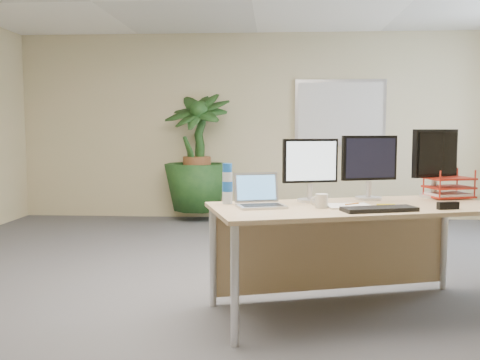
# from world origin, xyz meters

# --- Properties ---
(floor) EXTENTS (8.00, 8.00, 0.00)m
(floor) POSITION_xyz_m (0.00, 0.00, 0.00)
(floor) COLOR #4D4D53
(floor) RESTS_ON ground
(back_wall) EXTENTS (7.00, 0.04, 2.70)m
(back_wall) POSITION_xyz_m (0.00, 4.00, 1.35)
(back_wall) COLOR #C8BF8D
(back_wall) RESTS_ON floor
(whiteboard) EXTENTS (1.30, 0.04, 0.95)m
(whiteboard) POSITION_xyz_m (1.20, 3.97, 1.55)
(whiteboard) COLOR silver
(whiteboard) RESTS_ON back_wall
(desk) EXTENTS (2.18, 1.40, 0.78)m
(desk) POSITION_xyz_m (0.80, 0.01, 0.61)
(desk) COLOR tan
(desk) RESTS_ON floor
(floor_plant) EXTENTS (1.06, 1.06, 1.50)m
(floor_plant) POSITION_xyz_m (-0.85, 3.70, 0.75)
(floor_plant) COLOR #153C18
(floor_plant) RESTS_ON floor
(monitor_left) EXTENTS (0.41, 0.19, 0.47)m
(monitor_left) POSITION_xyz_m (0.52, 0.08, 1.05)
(monitor_left) COLOR silver
(monitor_left) RESTS_ON desk
(monitor_right) EXTENTS (0.43, 0.20, 0.49)m
(monitor_right) POSITION_xyz_m (0.97, 0.23, 1.06)
(monitor_right) COLOR silver
(monitor_right) RESTS_ON desk
(monitor_dark) EXTENTS (0.42, 0.31, 0.53)m
(monitor_dark) POSITION_xyz_m (1.51, 0.40, 1.08)
(monitor_dark) COLOR silver
(monitor_dark) RESTS_ON desk
(laptop) EXTENTS (0.39, 0.36, 0.23)m
(laptop) POSITION_xyz_m (0.15, -0.17, 0.84)
(laptop) COLOR silver
(laptop) RESTS_ON desk
(keyboard) EXTENTS (0.52, 0.30, 0.03)m
(keyboard) POSITION_xyz_m (0.94, -0.34, 0.79)
(keyboard) COLOR black
(keyboard) RESTS_ON desk
(coffee_mug) EXTENTS (0.12, 0.09, 0.10)m
(coffee_mug) POSITION_xyz_m (0.57, -0.22, 0.83)
(coffee_mug) COLOR silver
(coffee_mug) RESTS_ON desk
(spiral_notebook) EXTENTS (0.34, 0.28, 0.01)m
(spiral_notebook) POSITION_xyz_m (0.77, -0.17, 0.78)
(spiral_notebook) COLOR white
(spiral_notebook) RESTS_ON desk
(orange_pen) EXTENTS (0.11, 0.09, 0.01)m
(orange_pen) POSITION_xyz_m (0.79, -0.14, 0.80)
(orange_pen) COLOR orange
(orange_pen) RESTS_ON spiral_notebook
(yellow_highlighter) EXTENTS (0.13, 0.03, 0.02)m
(yellow_highlighter) POSITION_xyz_m (1.03, -0.11, 0.79)
(yellow_highlighter) COLOR yellow
(yellow_highlighter) RESTS_ON desk
(water_bottle) EXTENTS (0.08, 0.08, 0.29)m
(water_bottle) POSITION_xyz_m (-0.08, -0.06, 0.92)
(water_bottle) COLOR silver
(water_bottle) RESTS_ON desk
(letter_tray) EXTENTS (0.39, 0.33, 0.16)m
(letter_tray) POSITION_xyz_m (1.61, 0.37, 0.85)
(letter_tray) COLOR #A72214
(letter_tray) RESTS_ON desk
(stapler) EXTENTS (0.15, 0.08, 0.05)m
(stapler) POSITION_xyz_m (1.42, -0.23, 0.80)
(stapler) COLOR black
(stapler) RESTS_ON desk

